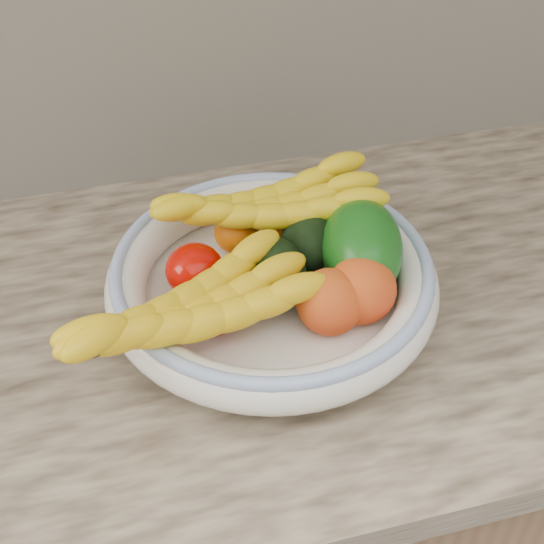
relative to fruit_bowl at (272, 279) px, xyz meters
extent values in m
cube|color=brown|center=(0.00, 0.02, -0.52)|extent=(2.40, 0.62, 0.86)
cube|color=tan|center=(0.00, 0.02, -0.07)|extent=(2.44, 0.66, 0.04)
cube|color=beige|center=(0.00, 0.33, 0.20)|extent=(2.40, 0.02, 0.50)
cylinder|color=silver|center=(0.00, 0.00, -0.04)|extent=(0.13, 0.13, 0.02)
cylinder|color=silver|center=(0.00, 0.00, -0.03)|extent=(0.32, 0.32, 0.01)
torus|color=silver|center=(0.00, 0.00, 0.00)|extent=(0.39, 0.39, 0.05)
torus|color=#3C61AA|center=(0.00, 0.00, 0.02)|extent=(0.37, 0.37, 0.02)
ellipsoid|color=orange|center=(-0.02, 0.09, 0.01)|extent=(0.06, 0.06, 0.05)
ellipsoid|color=#F95F05|center=(0.04, 0.10, 0.01)|extent=(0.07, 0.07, 0.05)
ellipsoid|color=#B80700|center=(-0.09, 0.02, 0.01)|extent=(0.08, 0.08, 0.06)
ellipsoid|color=#B40900|center=(-0.08, -0.04, 0.01)|extent=(0.09, 0.09, 0.06)
ellipsoid|color=black|center=(0.00, 0.00, 0.02)|extent=(0.07, 0.10, 0.07)
ellipsoid|color=black|center=(0.06, 0.05, 0.02)|extent=(0.10, 0.12, 0.07)
ellipsoid|color=#0E4A0E|center=(0.11, 0.00, 0.03)|extent=(0.15, 0.16, 0.13)
ellipsoid|color=orange|center=(0.05, -0.07, 0.02)|extent=(0.08, 0.08, 0.08)
ellipsoid|color=orange|center=(0.09, -0.06, 0.02)|extent=(0.10, 0.10, 0.08)
camera|label=1|loc=(-0.17, -0.64, 0.59)|focal=50.00mm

